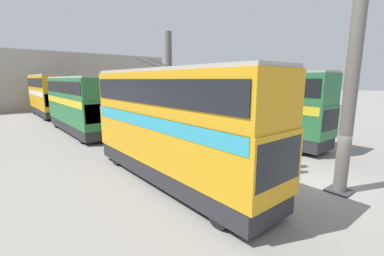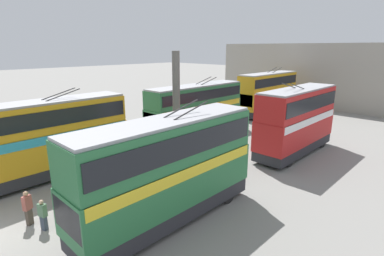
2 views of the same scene
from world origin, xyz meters
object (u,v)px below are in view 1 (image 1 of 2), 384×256
bus_right_mid (78,101)px  bus_right_far (46,93)px  bus_right_near (172,119)px  bus_left_far (161,94)px  oil_drum (176,148)px  person_by_right_row (198,150)px  person_by_left_row (250,137)px  person_aisle_midway (288,156)px  person_aisle_foreground (292,153)px  bus_left_near (261,103)px

bus_right_mid → bus_right_far: bearing=0.0°
bus_right_mid → bus_right_far: 13.76m
bus_right_near → bus_left_far: bearing=-31.2°
bus_right_near → oil_drum: bus_right_near is taller
person_by_right_row → bus_right_near: bearing=67.6°
person_by_left_row → person_aisle_midway: bearing=118.4°
person_by_left_row → person_aisle_foreground: bearing=128.8°
bus_left_near → bus_right_mid: (12.43, 9.76, -0.15)m
person_aisle_foreground → bus_right_far: bearing=175.0°
bus_right_far → person_by_right_row: 27.41m
person_aisle_foreground → person_aisle_midway: size_ratio=0.88×
bus_left_near → person_by_left_row: (-1.01, 2.55, -2.07)m
bus_right_near → person_aisle_midway: size_ratio=6.15×
bus_right_mid → person_aisle_foreground: bus_right_mid is taller
person_by_right_row → person_by_left_row: bearing=-136.7°
bus_right_mid → person_by_right_row: 13.83m
bus_left_near → oil_drum: (1.30, 7.05, -2.59)m
bus_left_near → bus_left_far: (13.95, 0.00, 0.06)m
bus_left_near → person_by_right_row: bus_left_near is taller
bus_right_near → bus_right_far: bearing=0.0°
bus_right_mid → bus_right_near: bearing=-180.0°
bus_right_near → person_by_left_row: (1.16, -7.22, -2.04)m
bus_right_near → bus_right_mid: bus_right_near is taller
bus_left_far → person_by_right_row: (-14.96, 7.21, -2.22)m
bus_left_near → person_aisle_foreground: (-4.76, 3.70, -2.18)m
person_aisle_foreground → person_by_left_row: bearing=146.7°
person_by_left_row → oil_drum: person_by_left_row is taller
bus_left_far → person_aisle_midway: size_ratio=5.13×
person_by_right_row → person_aisle_midway: size_ratio=0.90×
bus_left_near → person_aisle_foreground: 6.41m
person_by_right_row → oil_drum: size_ratio=1.95×
person_by_left_row → oil_drum: size_ratio=2.11×
bus_left_near → person_aisle_midway: (-5.09, 4.68, -2.04)m
bus_left_near → person_by_left_row: size_ratio=5.78×
bus_right_far → person_aisle_midway: 31.76m
person_aisle_foreground → bus_right_mid: bearing=-176.7°
person_aisle_foreground → person_by_left_row: (3.74, -1.16, 0.11)m
bus_right_near → person_aisle_foreground: 6.93m
bus_right_far → person_aisle_foreground: 31.61m
bus_left_near → person_aisle_midway: size_ratio=5.64×
person_aisle_midway → oil_drum: person_aisle_midway is taller
bus_right_far → person_by_left_row: 28.22m
bus_right_near → person_by_left_row: bearing=-80.9°
bus_right_mid → person_aisle_foreground: 18.34m
person_by_right_row → person_aisle_midway: bearing=165.1°
bus_left_far → bus_right_far: 15.66m
bus_left_near → oil_drum: bearing=79.5°
bus_right_far → person_by_right_row: bus_right_far is taller
person_by_right_row → oil_drum: (2.32, -0.16, -0.44)m
bus_left_near → person_by_left_row: 3.43m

